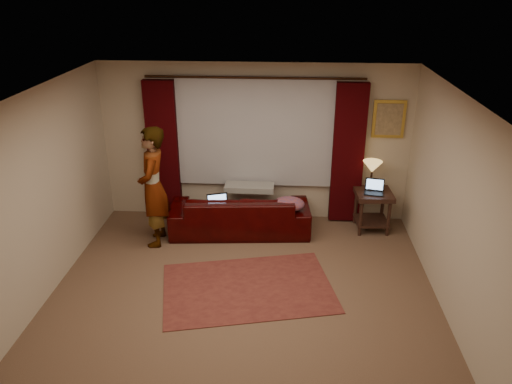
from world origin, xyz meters
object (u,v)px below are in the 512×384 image
sofa (240,206)px  end_table (372,211)px  person (153,187)px  laptop_sofa (219,204)px  tiffany_lamp (371,176)px  laptop_table (374,187)px

sofa → end_table: size_ratio=3.35×
sofa → end_table: sofa is taller
sofa → person: person is taller
end_table → laptop_sofa: bearing=-170.3°
tiffany_lamp → laptop_table: 0.20m
end_table → sofa: bearing=-174.5°
end_table → laptop_table: (-0.01, -0.06, 0.44)m
tiffany_lamp → person: person is taller
sofa → laptop_sofa: size_ratio=6.22×
tiffany_lamp → laptop_table: bearing=-76.1°
end_table → person: bearing=-169.1°
laptop_sofa → tiffany_lamp: (2.38, 0.50, 0.34)m
laptop_sofa → laptop_table: (2.41, 0.35, 0.20)m
sofa → laptop_table: (2.11, 0.14, 0.32)m
laptop_sofa → laptop_table: size_ratio=1.11×
laptop_sofa → person: 1.03m
sofa → tiffany_lamp: bearing=-176.7°
laptop_sofa → tiffany_lamp: tiffany_lamp is taller
laptop_sofa → tiffany_lamp: bearing=-6.2°
sofa → laptop_sofa: sofa is taller
sofa → laptop_table: sofa is taller
person → tiffany_lamp: bearing=97.7°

